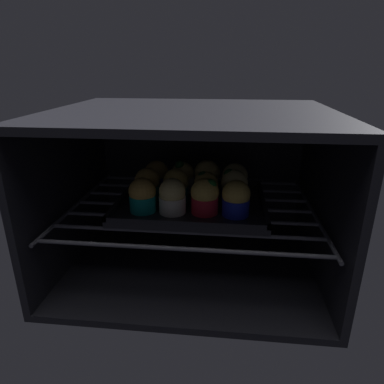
{
  "coord_description": "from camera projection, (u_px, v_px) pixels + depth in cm",
  "views": [
    {
      "loc": [
        7.69,
        -49.16,
        44.26
      ],
      "look_at": [
        0.0,
        21.82,
        17.35
      ],
      "focal_mm": 31.68,
      "sensor_mm": 36.0,
      "label": 1
    }
  ],
  "objects": [
    {
      "name": "baking_tray",
      "position": [
        192.0,
        203.0,
        0.77
      ],
      "size": [
        32.68,
        26.19,
        2.2
      ],
      "color": "black",
      "rests_on": "oven_rack"
    },
    {
      "name": "muffin_row1_col2",
      "position": [
        206.0,
        187.0,
        0.76
      ],
      "size": [
        5.6,
        5.6,
        7.12
      ],
      "color": "#1928B7",
      "rests_on": "baking_tray"
    },
    {
      "name": "muffin_row2_col3",
      "position": [
        235.0,
        179.0,
        0.81
      ],
      "size": [
        6.09,
        6.09,
        7.29
      ],
      "color": "red",
      "rests_on": "baking_tray"
    },
    {
      "name": "muffin_row0_col3",
      "position": [
        236.0,
        199.0,
        0.69
      ],
      "size": [
        5.78,
        5.78,
        7.46
      ],
      "color": "#1928B7",
      "rests_on": "baking_tray"
    },
    {
      "name": "muffin_row1_col1",
      "position": [
        176.0,
        186.0,
        0.76
      ],
      "size": [
        5.78,
        5.78,
        7.53
      ],
      "color": "#0C8C84",
      "rests_on": "baking_tray"
    },
    {
      "name": "muffin_row0_col1",
      "position": [
        172.0,
        197.0,
        0.7
      ],
      "size": [
        5.6,
        5.6,
        7.43
      ],
      "color": "silver",
      "rests_on": "baking_tray"
    },
    {
      "name": "muffin_row2_col0",
      "position": [
        157.0,
        176.0,
        0.83
      ],
      "size": [
        5.78,
        5.78,
        7.29
      ],
      "color": "#1928B7",
      "rests_on": "baking_tray"
    },
    {
      "name": "oven_cavity",
      "position": [
        194.0,
        187.0,
        0.81
      ],
      "size": [
        59.0,
        47.0,
        37.0
      ],
      "color": "black",
      "rests_on": "ground"
    },
    {
      "name": "muffin_row0_col2",
      "position": [
        205.0,
        196.0,
        0.7
      ],
      "size": [
        5.84,
        5.84,
        7.53
      ],
      "color": "red",
      "rests_on": "baking_tray"
    },
    {
      "name": "oven_rack",
      "position": [
        192.0,
        207.0,
        0.78
      ],
      "size": [
        54.8,
        42.0,
        0.8
      ],
      "color": "#51515B",
      "rests_on": "oven_cavity"
    },
    {
      "name": "muffin_row1_col0",
      "position": [
        147.0,
        185.0,
        0.77
      ],
      "size": [
        5.63,
        5.63,
        7.49
      ],
      "color": "#0C8C84",
      "rests_on": "baking_tray"
    },
    {
      "name": "muffin_row2_col1",
      "position": [
        183.0,
        177.0,
        0.82
      ],
      "size": [
        5.6,
        5.6,
        7.66
      ],
      "color": "silver",
      "rests_on": "baking_tray"
    },
    {
      "name": "muffin_row0_col0",
      "position": [
        142.0,
        196.0,
        0.71
      ],
      "size": [
        5.69,
        5.69,
        7.29
      ],
      "color": "#0C8C84",
      "rests_on": "baking_tray"
    },
    {
      "name": "muffin_row2_col2",
      "position": [
        207.0,
        176.0,
        0.81
      ],
      "size": [
        6.12,
        6.12,
        7.85
      ],
      "color": "silver",
      "rests_on": "baking_tray"
    },
    {
      "name": "muffin_row1_col3",
      "position": [
        234.0,
        186.0,
        0.75
      ],
      "size": [
        5.96,
        5.96,
        7.66
      ],
      "color": "#1928B7",
      "rests_on": "baking_tray"
    }
  ]
}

